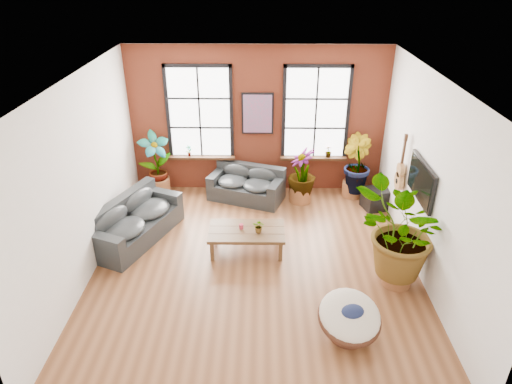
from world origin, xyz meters
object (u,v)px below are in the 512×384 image
sofa_left (133,222)px  coffee_table (247,232)px  sofa_back (247,185)px  papasan_chair (350,318)px

sofa_left → coffee_table: size_ratio=1.60×
sofa_left → coffee_table: 2.36m
sofa_back → papasan_chair: 4.78m
coffee_table → papasan_chair: 2.80m
papasan_chair → coffee_table: bearing=110.8°
sofa_left → papasan_chair: 4.79m
sofa_back → coffee_table: 2.19m
sofa_back → papasan_chair: (1.69, -4.48, 0.02)m
sofa_left → coffee_table: (2.33, -0.42, 0.03)m
papasan_chair → sofa_back: bearing=96.0°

